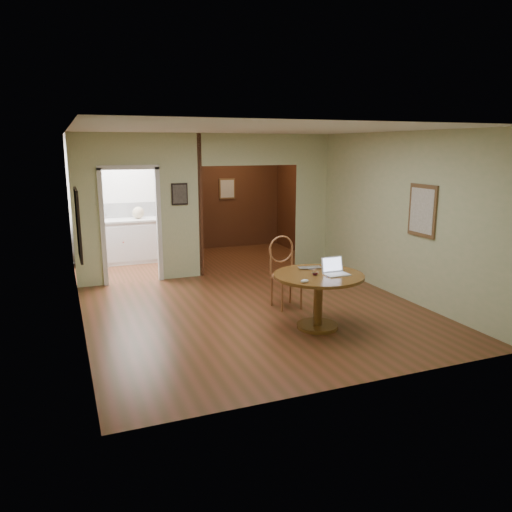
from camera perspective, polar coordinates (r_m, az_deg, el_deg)
name	(u,v)px	position (r m, az deg, el deg)	size (l,w,h in m)	color
floor	(260,314)	(7.56, 0.45, -6.60)	(5.00, 5.00, 0.00)	#4E2E16
room_shell	(179,207)	(10.04, -8.74, 5.56)	(5.20, 7.50, 5.00)	silver
dining_table	(318,288)	(6.87, 7.14, -3.68)	(1.23, 1.23, 0.77)	brown
chair	(284,268)	(7.75, 3.27, -1.37)	(0.51, 0.51, 1.11)	brown
open_laptop	(335,270)	(6.85, 8.97, -1.54)	(0.32, 0.27, 0.23)	white
closed_laptop	(311,269)	(7.06, 6.27, -1.44)	(0.32, 0.21, 0.03)	#BBBBC0
mouse	(305,281)	(6.37, 5.59, -2.86)	(0.11, 0.06, 0.05)	white
wine_glass	(315,272)	(6.74, 6.76, -1.81)	(0.09, 0.09, 0.10)	white
pen	(329,276)	(6.73, 8.32, -2.27)	(0.01, 0.01, 0.14)	#0C1558
kitchen_cabinet	(129,241)	(11.08, -14.34, 1.70)	(2.06, 0.60, 0.94)	silver
grocery_bag	(138,213)	(11.02, -13.31, 4.84)	(0.26, 0.22, 0.26)	#BEAD8B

